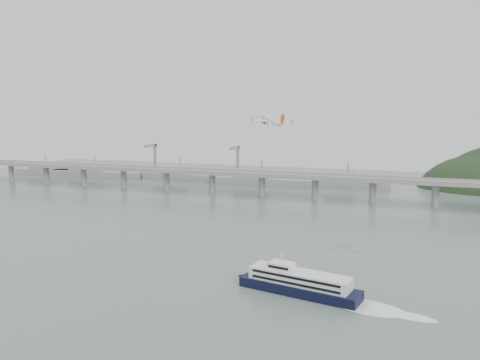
% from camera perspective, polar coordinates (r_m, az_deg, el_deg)
% --- Properties ---
extents(ground, '(900.00, 900.00, 0.00)m').
position_cam_1_polar(ground, '(245.35, -4.38, -10.06)').
color(ground, slate).
rests_on(ground, ground).
extents(bridge, '(800.00, 22.00, 23.90)m').
position_cam_1_polar(bridge, '(428.05, 6.37, 0.12)').
color(bridge, gray).
rests_on(bridge, ground).
extents(distant_fleet, '(453.00, 60.90, 40.00)m').
position_cam_1_polar(distant_fleet, '(544.25, -8.02, 0.56)').
color(distant_fleet, gray).
rests_on(distant_fleet, ground).
extents(ferry, '(86.06, 27.67, 16.36)m').
position_cam_1_polar(ferry, '(206.35, 7.25, -12.35)').
color(ferry, black).
rests_on(ferry, ground).
extents(airliner, '(25.81, 26.42, 9.89)m').
position_cam_1_polar(airliner, '(308.95, 3.86, 7.29)').
color(airliner, silver).
rests_on(airliner, ground).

